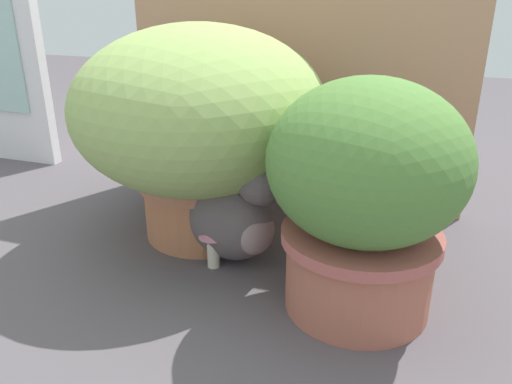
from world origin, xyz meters
TOP-DOWN VIEW (x-y plane):
  - ground_plane at (0.00, 0.00)m, footprint 6.00×6.00m
  - cardboard_backdrop at (0.13, 0.46)m, footprint 1.00×0.03m
  - grass_planter at (-0.03, 0.14)m, footprint 0.63×0.63m
  - leafy_planter at (0.41, -0.07)m, footprint 0.38×0.38m
  - cat at (0.10, 0.04)m, footprint 0.35×0.28m
  - mushroom_ornament_pink at (0.07, -0.02)m, footprint 0.07×0.07m

SIDE VIEW (x-z plane):
  - ground_plane at x=0.00m, z-range 0.00..0.00m
  - mushroom_ornament_pink at x=0.07m, z-range 0.02..0.13m
  - cat at x=0.10m, z-range -0.04..0.28m
  - leafy_planter at x=0.41m, z-range 0.02..0.49m
  - grass_planter at x=-0.03m, z-range 0.04..0.58m
  - cardboard_backdrop at x=0.13m, z-range 0.00..0.88m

